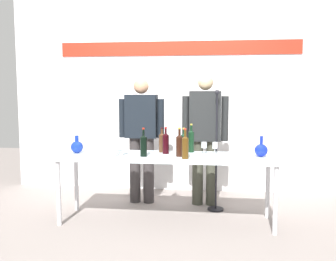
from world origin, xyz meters
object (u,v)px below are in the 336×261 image
wine_bottle_6 (179,145)px  wine_glass_left_4 (122,146)px  wine_glass_left_2 (110,141)px  wine_bottle_3 (191,140)px  wine_glass_right_2 (204,145)px  wine_glass_right_0 (215,146)px  wine_glass_left_5 (113,147)px  wine_bottle_0 (185,146)px  wine_bottle_2 (166,143)px  decanter_blue_right (261,150)px  presenter_left (142,133)px  display_table (166,160)px  wine_glass_left_1 (101,143)px  microphone_stand (216,171)px  wine_glass_right_1 (244,151)px  wine_glass_left_3 (116,144)px  wine_bottle_4 (184,143)px  wine_bottle_5 (162,142)px  wine_glass_left_0 (117,144)px  wine_bottle_1 (144,145)px  decanter_blue_left (77,147)px  presenter_right (205,132)px

wine_bottle_6 → wine_glass_left_4: wine_bottle_6 is taller
wine_bottle_6 → wine_glass_left_2: (-0.86, 0.29, -0.01)m
wine_bottle_3 → wine_glass_right_2: (0.15, -0.11, -0.04)m
wine_bottle_6 → wine_glass_right_0: size_ratio=2.33×
wine_glass_left_5 → wine_bottle_0: bearing=0.3°
wine_bottle_2 → wine_bottle_6: size_ratio=0.96×
decanter_blue_right → presenter_left: size_ratio=0.14×
display_table → decanter_blue_right: 1.03m
wine_bottle_3 → wine_glass_left_1: size_ratio=2.19×
wine_bottle_0 → microphone_stand: size_ratio=0.22×
wine_bottle_0 → wine_glass_right_1: (0.60, -0.06, -0.02)m
wine_bottle_3 → wine_glass_right_2: size_ratio=2.43×
wine_glass_left_1 → wine_glass_left_3: wine_glass_left_3 is taller
presenter_left → wine_bottle_4: presenter_left is taller
wine_bottle_0 → microphone_stand: 0.84m
wine_bottle_2 → wine_glass_left_1: size_ratio=2.00×
display_table → wine_bottle_4: bearing=10.6°
display_table → wine_glass_left_4: wine_glass_left_4 is taller
wine_bottle_2 → wine_glass_right_0: 0.55m
wine_glass_left_4 → decanter_blue_right: bearing=3.1°
wine_bottle_2 → wine_bottle_5: (-0.06, 0.10, -0.00)m
wine_bottle_6 → wine_bottle_3: bearing=69.9°
wine_glass_left_0 → wine_glass_left_3: (0.04, -0.17, 0.02)m
wine_glass_left_3 → wine_glass_right_2: bearing=8.6°
wine_bottle_6 → wine_glass_right_1: (0.67, -0.19, -0.02)m
display_table → presenter_left: bearing=120.8°
wine_bottle_1 → wine_glass_left_4: (-0.25, 0.04, -0.02)m
wine_glass_left_5 → wine_glass_right_0: bearing=17.5°
wine_glass_left_4 → wine_glass_right_1: size_ratio=1.02×
wine_bottle_0 → wine_bottle_5: bearing=127.0°
wine_bottle_1 → wine_glass_left_5: 0.32m
decanter_blue_right → microphone_stand: microphone_stand is taller
display_table → wine_glass_right_0: size_ratio=17.89×
wine_bottle_0 → wine_glass_left_0: wine_bottle_0 is taller
decanter_blue_left → wine_glass_left_0: decanter_blue_left is taller
wine_bottle_0 → wine_glass_left_3: wine_bottle_0 is taller
decanter_blue_right → wine_bottle_5: bearing=170.5°
wine_bottle_5 → wine_glass_right_1: bearing=-27.0°
wine_glass_left_2 → wine_glass_left_3: bearing=-59.4°
wine_bottle_1 → wine_glass_right_2: size_ratio=2.29×
wine_bottle_1 → wine_bottle_3: (0.50, 0.34, 0.01)m
wine_glass_left_5 → wine_bottle_1: bearing=16.5°
presenter_right → microphone_stand: size_ratio=1.13×
wine_bottle_3 → wine_bottle_5: size_ratio=1.15×
wine_bottle_6 → wine_bottle_5: bearing=130.6°
wine_glass_left_1 → wine_glass_left_3: 0.24m
wine_glass_right_0 → wine_glass_right_2: wine_glass_right_2 is taller
wine_glass_left_5 → wine_bottle_2: bearing=29.5°
wine_glass_left_0 → wine_glass_left_3: bearing=-75.9°
wine_glass_left_0 → wine_glass_left_4: 0.25m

